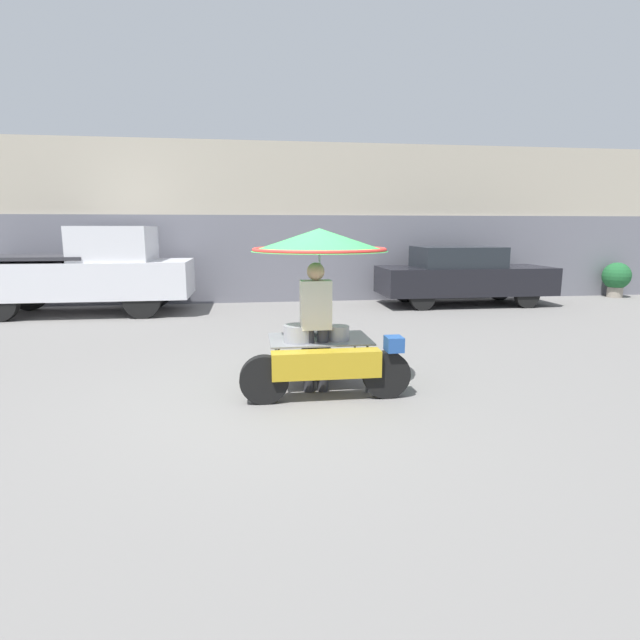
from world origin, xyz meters
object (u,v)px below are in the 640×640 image
at_px(vendor_person, 316,320).
at_px(vendor_motorcycle_cart, 321,270).
at_px(pickup_truck, 87,272).
at_px(potted_plant, 616,277).
at_px(parked_car, 462,275).

bearing_deg(vendor_person, vendor_motorcycle_cart, 59.83).
xyz_separation_m(pickup_truck, potted_plant, (14.74, 0.95, -0.42)).
relative_size(vendor_person, pickup_truck, 0.32).
xyz_separation_m(parked_car, pickup_truck, (-9.52, -0.13, 0.22)).
relative_size(vendor_person, potted_plant, 1.57).
bearing_deg(potted_plant, pickup_truck, -176.33).
bearing_deg(vendor_motorcycle_cart, parked_car, 53.88).
height_order(vendor_motorcycle_cart, pickup_truck, pickup_truck).
distance_m(vendor_motorcycle_cart, pickup_truck, 8.00).
height_order(vendor_person, potted_plant, vendor_person).
bearing_deg(vendor_motorcycle_cart, vendor_person, -120.17).
distance_m(vendor_person, parked_car, 8.26).
height_order(vendor_person, parked_car, vendor_person).
bearing_deg(parked_car, potted_plant, 8.92).
relative_size(vendor_motorcycle_cart, parked_car, 0.45).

